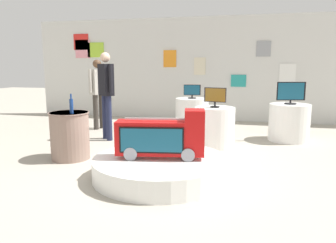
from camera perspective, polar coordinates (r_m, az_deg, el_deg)
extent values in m
plane|color=#A8A091|center=(5.09, -0.74, -7.92)|extent=(30.00, 30.00, 0.00)
cube|color=silver|center=(9.34, 6.43, 9.08)|extent=(10.23, 0.10, 2.87)
cube|color=beige|center=(9.30, 5.58, 9.63)|extent=(0.32, 0.02, 0.48)
cube|color=teal|center=(9.21, 12.24, 6.98)|extent=(0.40, 0.02, 0.33)
cube|color=gray|center=(9.21, 16.39, 12.11)|extent=(0.37, 0.02, 0.40)
cube|color=green|center=(10.14, -10.99, 7.22)|extent=(0.33, 0.02, 0.41)
cube|color=white|center=(9.25, 20.18, 8.00)|extent=(0.41, 0.02, 0.47)
cube|color=pink|center=(10.45, -14.69, 12.20)|extent=(0.49, 0.02, 0.54)
cube|color=red|center=(10.49, -14.98, 13.30)|extent=(0.48, 0.02, 0.47)
cube|color=#9ECC33|center=(10.26, -12.55, 12.14)|extent=(0.52, 0.02, 0.43)
cube|color=orange|center=(9.46, 0.33, 10.94)|extent=(0.37, 0.02, 0.48)
cylinder|color=white|center=(4.60, -1.37, -8.03)|extent=(1.88, 1.88, 0.28)
cylinder|color=gray|center=(4.59, -6.22, -5.13)|extent=(0.24, 0.40, 0.18)
cylinder|color=gray|center=(4.52, 3.53, -5.32)|extent=(0.24, 0.40, 0.18)
cube|color=#B70F0F|center=(4.49, -1.39, -2.84)|extent=(1.25, 0.53, 0.46)
cube|color=#B70F0F|center=(4.41, 4.70, 1.03)|extent=(0.32, 0.36, 0.16)
cube|color=black|center=(4.33, -2.88, -3.31)|extent=(0.85, 0.16, 0.35)
cube|color=navy|center=(4.33, -2.88, -3.31)|extent=(0.81, 0.16, 0.31)
cube|color=#B2B2B7|center=(4.44, -1.40, 0.45)|extent=(0.96, 0.20, 0.02)
cylinder|color=white|center=(7.20, 20.44, -0.14)|extent=(0.82, 0.82, 0.76)
cylinder|color=black|center=(7.15, 20.62, 2.95)|extent=(0.23, 0.23, 0.02)
cylinder|color=black|center=(7.14, 20.64, 3.26)|extent=(0.04, 0.04, 0.06)
cube|color=black|center=(7.12, 20.75, 5.00)|extent=(0.57, 0.19, 0.38)
cube|color=navy|center=(7.10, 20.72, 4.98)|extent=(0.52, 0.15, 0.34)
cylinder|color=white|center=(7.91, 4.20, 1.31)|extent=(0.80, 0.80, 0.76)
cylinder|color=black|center=(7.86, 4.23, 4.13)|extent=(0.20, 0.20, 0.02)
cylinder|color=black|center=(7.86, 4.24, 4.42)|extent=(0.04, 0.04, 0.06)
cube|color=black|center=(7.84, 4.25, 5.54)|extent=(0.40, 0.09, 0.25)
cube|color=navy|center=(7.82, 4.20, 5.52)|extent=(0.37, 0.06, 0.23)
cylinder|color=white|center=(6.31, 8.12, -0.96)|extent=(0.77, 0.77, 0.76)
cylinder|color=black|center=(6.25, 8.21, 2.57)|extent=(0.17, 0.17, 0.02)
cylinder|color=black|center=(6.24, 8.22, 3.03)|extent=(0.04, 0.04, 0.08)
cube|color=black|center=(6.22, 8.26, 4.65)|extent=(0.42, 0.12, 0.27)
cube|color=brown|center=(6.20, 8.28, 4.63)|extent=(0.38, 0.09, 0.25)
cylinder|color=gray|center=(5.67, -16.79, -2.38)|extent=(0.63, 0.63, 0.79)
cylinder|color=gray|center=(5.60, -16.98, 1.47)|extent=(0.66, 0.66, 0.02)
cylinder|color=navy|center=(5.42, -16.56, 2.56)|extent=(0.06, 0.06, 0.24)
cylinder|color=navy|center=(5.40, -16.64, 4.23)|extent=(0.03, 0.03, 0.08)
cylinder|color=#38332D|center=(8.23, -11.54, 1.79)|extent=(0.12, 0.12, 0.85)
cylinder|color=#38332D|center=(8.09, -12.54, 1.61)|extent=(0.12, 0.12, 0.85)
cube|color=#B2ADA3|center=(8.09, -12.22, 6.80)|extent=(0.32, 0.43, 0.60)
sphere|color=brown|center=(8.08, -12.33, 9.85)|extent=(0.20, 0.20, 0.20)
cylinder|color=#B2ADA3|center=(8.26, -11.02, 7.11)|extent=(0.08, 0.08, 0.54)
cylinder|color=#B2ADA3|center=(7.93, -13.48, 6.91)|extent=(0.08, 0.08, 0.54)
cylinder|color=#1E233F|center=(6.84, -10.29, 0.56)|extent=(0.12, 0.12, 0.93)
cylinder|color=#1E233F|center=(7.02, -10.94, 0.78)|extent=(0.12, 0.12, 0.93)
cube|color=black|center=(6.85, -10.83, 7.20)|extent=(0.42, 0.40, 0.65)
sphere|color=beige|center=(6.85, -10.95, 10.98)|extent=(0.20, 0.20, 0.20)
cylinder|color=black|center=(6.63, -10.02, 7.42)|extent=(0.08, 0.08, 0.58)
cylinder|color=black|center=(7.07, -11.60, 7.51)|extent=(0.08, 0.08, 0.58)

